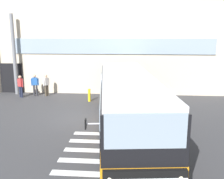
# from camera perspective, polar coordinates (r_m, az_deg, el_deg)

# --- Properties ---
(ground_plane) EXTENTS (80.00, 90.00, 0.02)m
(ground_plane) POSITION_cam_1_polar(r_m,az_deg,el_deg) (14.78, -5.62, -6.31)
(ground_plane) COLOR #353538
(ground_plane) RESTS_ON ground
(bay_paint_stripes) EXTENTS (4.40, 3.96, 0.01)m
(bay_paint_stripes) POSITION_cam_1_polar(r_m,az_deg,el_deg) (10.67, 1.16, -13.72)
(bay_paint_stripes) COLOR silver
(bay_paint_stripes) RESTS_ON ground
(terminal_building) EXTENTS (23.34, 13.80, 8.09)m
(terminal_building) POSITION_cam_1_polar(r_m,az_deg,el_deg) (25.62, -2.68, 10.79)
(terminal_building) COLOR beige
(terminal_building) RESTS_ON ground
(entry_support_column) EXTENTS (0.28, 0.28, 6.24)m
(entry_support_column) POSITION_cam_1_polar(r_m,az_deg,el_deg) (21.34, -21.14, 7.24)
(entry_support_column) COLOR slate
(entry_support_column) RESTS_ON ground
(bus_main_foreground) EXTENTS (3.93, 12.48, 2.70)m
(bus_main_foreground) POSITION_cam_1_polar(r_m,az_deg,el_deg) (13.00, 3.32, -2.66)
(bus_main_foreground) COLOR black
(bus_main_foreground) RESTS_ON ground
(passenger_near_column) EXTENTS (0.53, 0.37, 1.68)m
(passenger_near_column) POSITION_cam_1_polar(r_m,az_deg,el_deg) (20.36, -19.88, 0.90)
(passenger_near_column) COLOR #1E2338
(passenger_near_column) RESTS_ON ground
(passenger_by_doorway) EXTENTS (0.58, 0.43, 1.68)m
(passenger_by_doorway) POSITION_cam_1_polar(r_m,az_deg,el_deg) (20.56, -16.92, 1.31)
(passenger_by_doorway) COLOR #2D2D33
(passenger_by_doorway) RESTS_ON ground
(passenger_at_curb_edge) EXTENTS (0.38, 0.52, 1.68)m
(passenger_at_curb_edge) POSITION_cam_1_polar(r_m,az_deg,el_deg) (20.24, -14.55, 1.18)
(passenger_at_curb_edge) COLOR #4C4233
(passenger_at_curb_edge) RESTS_ON ground
(safety_bollard_yellow) EXTENTS (0.18, 0.18, 0.90)m
(safety_bollard_yellow) POSITION_cam_1_polar(r_m,az_deg,el_deg) (18.14, -5.13, -1.28)
(safety_bollard_yellow) COLOR yellow
(safety_bollard_yellow) RESTS_ON ground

